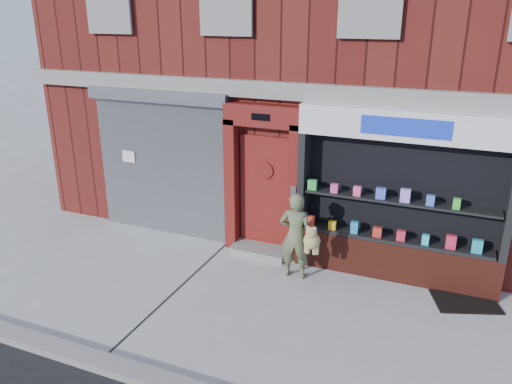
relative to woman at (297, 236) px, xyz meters
The scene contains 7 objects.
ground 1.41m from the woman, 98.55° to the right, with size 80.00×80.00×0.00m, color #9E9E99.
building 5.81m from the woman, 92.04° to the left, with size 12.00×8.16×8.00m.
shutter_bay 3.40m from the woman, 166.20° to the left, with size 3.10×0.30×3.04m.
red_door_bay 1.34m from the woman, 142.33° to the left, with size 1.52×0.58×2.90m.
pharmacy_bay 1.81m from the woman, 22.89° to the left, with size 3.50×0.41×3.00m.
woman is the anchor object (origin of this frame).
doormat 2.94m from the woman, ahead, with size 1.00×0.70×0.02m, color black.
Camera 1 is at (2.54, -6.40, 4.45)m, focal length 35.00 mm.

